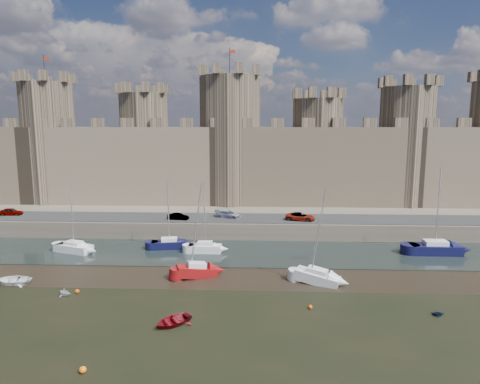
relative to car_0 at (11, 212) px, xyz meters
The scene contains 22 objects.
ground 47.47m from the car_0, 46.74° to the right, with size 160.00×160.00×0.00m, color black.
water_channel 34.26m from the car_0, 17.92° to the right, with size 160.00×12.00×0.08m, color black.
quay 41.32m from the car_0, 38.15° to the left, with size 160.00×60.00×2.50m, color #4C443A.
road 32.47m from the car_0, ahead, with size 160.00×7.00×0.10m, color black.
castle 35.61m from the car_0, 22.99° to the left, with size 108.50×11.00×29.00m.
car_0 is the anchor object (origin of this frame).
car_1 27.57m from the car_0, ahead, with size 1.13×3.24×1.07m, color gray.
car_2 35.07m from the car_0, ahead, with size 1.64×4.04×1.17m, color gray.
car_3 46.22m from the car_0, ahead, with size 2.05×4.45×1.24m, color gray.
sailboat_0 18.98m from the car_0, 36.67° to the right, with size 5.39×3.47×9.41m.
sailboat_1 29.05m from the car_0, 18.06° to the right, with size 5.02×2.63×9.57m.
sailboat_2 34.44m from the car_0, 18.02° to the right, with size 4.41×1.76×9.47m.
sailboat_3 64.01m from the car_0, ahead, with size 6.55×2.59×11.45m.
sailboat_4 38.40m from the car_0, 30.86° to the right, with size 4.88×3.17×10.65m.
sailboat_5 50.81m from the car_0, 24.41° to the right, with size 5.12×3.50×10.29m.
dinghy_3 32.91m from the car_0, 51.53° to the right, with size 1.27×0.77×1.47m, color silver.
dinghy_4 45.27m from the car_0, 44.01° to the right, with size 2.44×0.71×3.41m, color maroon.
dinghy_6 26.70m from the car_0, 59.52° to the right, with size 2.59×0.75×3.63m, color silver.
dinghy_7 62.94m from the car_0, 27.12° to the right, with size 0.94×0.58×1.09m, color #0E1832.
buoy_1 32.97m from the car_0, 49.42° to the right, with size 0.45×0.45×0.45m, color #E6430A.
buoy_3 52.63m from the car_0, 31.70° to the right, with size 0.40×0.40×0.40m, color #E54E0A.
buoy_4 47.74m from the car_0, 54.49° to the right, with size 0.50×0.50×0.50m, color orange.
Camera 1 is at (7.32, -31.09, 17.15)m, focal length 32.00 mm.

